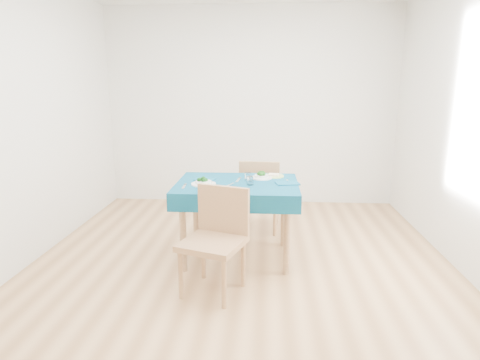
# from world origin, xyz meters

# --- Properties ---
(room_shell) EXTENTS (4.02, 4.52, 2.73)m
(room_shell) POSITION_xyz_m (0.00, 0.00, 1.35)
(room_shell) COLOR #9E6F42
(room_shell) RESTS_ON ground
(table) EXTENTS (1.13, 0.86, 0.76)m
(table) POSITION_xyz_m (-0.05, 0.27, 0.38)
(table) COLOR navy
(table) RESTS_ON ground
(chair_near) EXTENTS (0.60, 0.62, 1.14)m
(chair_near) POSITION_xyz_m (-0.19, -0.42, 0.57)
(chair_near) COLOR #956C46
(chair_near) RESTS_ON ground
(chair_far) EXTENTS (0.47, 0.51, 1.10)m
(chair_far) POSITION_xyz_m (0.16, 1.07, 0.55)
(chair_far) COLOR #956C46
(chair_far) RESTS_ON ground
(bowl_near) EXTENTS (0.23, 0.23, 0.07)m
(bowl_near) POSITION_xyz_m (-0.35, 0.18, 0.79)
(bowl_near) COLOR white
(bowl_near) RESTS_ON table
(bowl_far) EXTENTS (0.21, 0.21, 0.06)m
(bowl_far) POSITION_xyz_m (0.18, 0.47, 0.79)
(bowl_far) COLOR white
(bowl_far) RESTS_ON table
(fork_near) EXTENTS (0.03, 0.17, 0.00)m
(fork_near) POSITION_xyz_m (-0.52, 0.10, 0.76)
(fork_near) COLOR silver
(fork_near) RESTS_ON table
(knife_near) EXTENTS (0.10, 0.19, 0.00)m
(knife_near) POSITION_xyz_m (-0.12, 0.16, 0.76)
(knife_near) COLOR silver
(knife_near) RESTS_ON table
(fork_far) EXTENTS (0.05, 0.19, 0.00)m
(fork_far) POSITION_xyz_m (-0.04, 0.38, 0.76)
(fork_far) COLOR silver
(fork_far) RESTS_ON table
(knife_far) EXTENTS (0.03, 0.20, 0.00)m
(knife_far) POSITION_xyz_m (0.44, 0.33, 0.76)
(knife_far) COLOR silver
(knife_far) RESTS_ON table
(napkin_near) EXTENTS (0.22, 0.18, 0.01)m
(napkin_near) POSITION_xyz_m (-0.37, 0.36, 0.76)
(napkin_near) COLOR navy
(napkin_near) RESTS_ON table
(napkin_far) EXTENTS (0.24, 0.19, 0.01)m
(napkin_far) POSITION_xyz_m (0.43, 0.26, 0.76)
(napkin_far) COLOR navy
(napkin_far) RESTS_ON table
(tumbler_center) EXTENTS (0.06, 0.06, 0.08)m
(tumbler_center) POSITION_xyz_m (0.05, 0.36, 0.80)
(tumbler_center) COLOR white
(tumbler_center) RESTS_ON table
(tumbler_side) EXTENTS (0.06, 0.06, 0.08)m
(tumbler_side) POSITION_xyz_m (0.08, 0.20, 0.80)
(tumbler_side) COLOR white
(tumbler_side) RESTS_ON table
(side_plate) EXTENTS (0.21, 0.21, 0.01)m
(side_plate) POSITION_xyz_m (0.30, 0.56, 0.76)
(side_plate) COLOR #BEE26E
(side_plate) RESTS_ON table
(bread_slice) EXTENTS (0.11, 0.11, 0.02)m
(bread_slice) POSITION_xyz_m (0.30, 0.56, 0.78)
(bread_slice) COLOR beige
(bread_slice) RESTS_ON side_plate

